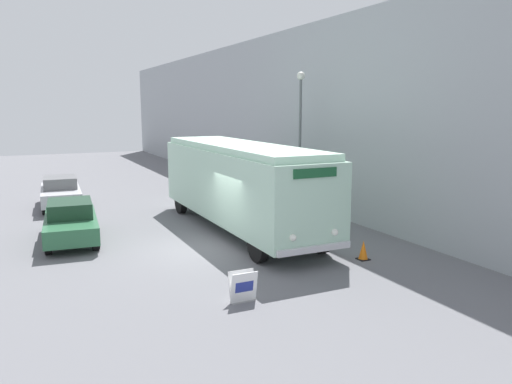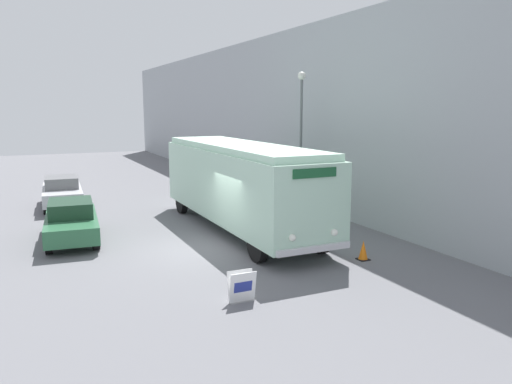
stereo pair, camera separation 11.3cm
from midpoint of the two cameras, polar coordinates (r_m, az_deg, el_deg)
ground_plane at (r=17.53m, az=-5.76°, el=-6.47°), size 80.00×80.00×0.00m
building_wall_right at (r=28.85m, az=0.69°, el=8.70°), size 0.30×60.00×8.72m
vintage_bus at (r=19.69m, az=-2.05°, el=1.20°), size 2.67×11.13×3.45m
sign_board at (r=12.81m, az=-1.75°, el=-10.80°), size 0.70×0.30×0.80m
streetlamp at (r=22.71m, az=4.93°, el=7.87°), size 0.36×0.36×6.41m
parked_car_near at (r=19.53m, az=-20.57°, el=-3.12°), size 2.16×4.66×1.48m
parked_car_mid at (r=26.21m, az=-21.54°, el=0.03°), size 2.02×4.60×1.50m
traffic_cone at (r=16.52m, az=11.98°, el=-6.53°), size 0.36×0.36×0.63m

